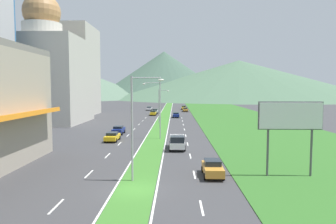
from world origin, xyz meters
TOP-DOWN VIEW (x-y plane):
  - ground_plane at (0.00, 0.00)m, footprint 600.00×600.00m
  - grass_median at (0.00, 60.00)m, footprint 3.20×240.00m
  - grass_verge_right at (20.60, 60.00)m, footprint 24.00×240.00m
  - lane_dash_left_2 at (-5.10, -3.56)m, footprint 0.16×2.80m
  - lane_dash_left_3 at (-5.10, 4.66)m, footprint 0.16×2.80m
  - lane_dash_left_4 at (-5.10, 12.89)m, footprint 0.16×2.80m
  - lane_dash_left_5 at (-5.10, 21.11)m, footprint 0.16×2.80m
  - lane_dash_left_6 at (-5.10, 29.33)m, footprint 0.16×2.80m
  - lane_dash_left_7 at (-5.10, 37.55)m, footprint 0.16×2.80m
  - lane_dash_left_8 at (-5.10, 45.77)m, footprint 0.16×2.80m
  - lane_dash_left_9 at (-5.10, 53.99)m, footprint 0.16×2.80m
  - lane_dash_left_10 at (-5.10, 62.21)m, footprint 0.16×2.80m
  - lane_dash_right_2 at (5.10, -3.56)m, footprint 0.16×2.80m
  - lane_dash_right_3 at (5.10, 4.66)m, footprint 0.16×2.80m
  - lane_dash_right_4 at (5.10, 12.89)m, footprint 0.16×2.80m
  - lane_dash_right_5 at (5.10, 21.11)m, footprint 0.16×2.80m
  - lane_dash_right_6 at (5.10, 29.33)m, footprint 0.16×2.80m
  - lane_dash_right_7 at (5.10, 37.55)m, footprint 0.16×2.80m
  - lane_dash_right_8 at (5.10, 45.77)m, footprint 0.16×2.80m
  - lane_dash_right_9 at (5.10, 53.99)m, footprint 0.16×2.80m
  - lane_dash_right_10 at (5.10, 62.21)m, footprint 0.16×2.80m
  - edge_line_median_left at (-1.75, 60.00)m, footprint 0.16×240.00m
  - edge_line_median_right at (1.75, 60.00)m, footprint 0.16×240.00m
  - domed_building at (-28.52, 49.60)m, footprint 19.13×19.13m
  - midrise_colored at (-30.59, 71.50)m, footprint 17.04×17.04m
  - hill_far_left at (-108.34, 240.28)m, footprint 181.72×181.72m
  - hill_far_center at (-7.49, 266.51)m, footprint 126.59×126.59m
  - hill_far_right at (57.56, 242.77)m, footprint 218.74×218.74m
  - street_lamp_near at (-0.25, 2.49)m, footprint 2.94×0.28m
  - street_lamp_mid at (0.46, 25.68)m, footprint 2.98×0.29m
  - street_lamp_far at (-0.35, 48.88)m, footprint 2.59×0.32m
  - billboard_roadside at (13.96, 4.26)m, footprint 5.98×0.28m
  - car_0 at (6.79, 4.26)m, footprint 1.88×4.06m
  - car_1 at (-3.38, 76.66)m, footprint 1.90×4.10m
  - car_2 at (-6.66, 23.54)m, footprint 1.96×4.65m
  - car_3 at (3.46, 63.59)m, footprint 1.91×4.64m
  - car_4 at (-6.65, 92.36)m, footprint 2.04×4.33m
  - car_5 at (6.57, 96.36)m, footprint 1.85×4.26m
  - car_6 at (-7.05, 30.87)m, footprint 1.92×4.47m
  - car_7 at (6.86, 86.00)m, footprint 1.87×4.57m
  - car_8 at (-3.58, 70.09)m, footprint 1.89×4.35m
  - pickup_truck_0 at (3.53, 17.05)m, footprint 2.18×5.40m

SIDE VIEW (x-z plane):
  - ground_plane at x=0.00m, z-range 0.00..0.00m
  - lane_dash_left_2 at x=-5.10m, z-range 0.00..0.01m
  - lane_dash_left_3 at x=-5.10m, z-range 0.00..0.01m
  - lane_dash_left_4 at x=-5.10m, z-range 0.00..0.01m
  - lane_dash_left_5 at x=-5.10m, z-range 0.00..0.01m
  - lane_dash_left_6 at x=-5.10m, z-range 0.00..0.01m
  - lane_dash_left_7 at x=-5.10m, z-range 0.00..0.01m
  - lane_dash_left_8 at x=-5.10m, z-range 0.00..0.01m
  - lane_dash_left_9 at x=-5.10m, z-range 0.00..0.01m
  - lane_dash_left_10 at x=-5.10m, z-range 0.00..0.01m
  - lane_dash_right_2 at x=5.10m, z-range 0.00..0.01m
  - lane_dash_right_3 at x=5.10m, z-range 0.00..0.01m
  - lane_dash_right_4 at x=5.10m, z-range 0.00..0.01m
  - lane_dash_right_5 at x=5.10m, z-range 0.00..0.01m
  - lane_dash_right_6 at x=5.10m, z-range 0.00..0.01m
  - lane_dash_right_7 at x=5.10m, z-range 0.00..0.01m
  - lane_dash_right_8 at x=5.10m, z-range 0.00..0.01m
  - lane_dash_right_9 at x=5.10m, z-range 0.00..0.01m
  - lane_dash_right_10 at x=5.10m, z-range 0.00..0.01m
  - edge_line_median_left at x=-1.75m, z-range 0.00..0.01m
  - edge_line_median_right at x=1.75m, z-range 0.00..0.01m
  - grass_median at x=0.00m, z-range 0.00..0.06m
  - grass_verge_right at x=20.60m, z-range 0.00..0.06m
  - car_2 at x=-6.66m, z-range 0.03..1.43m
  - car_4 at x=-6.65m, z-range 0.03..1.45m
  - car_3 at x=3.46m, z-range 0.03..1.45m
  - car_8 at x=-3.58m, z-range 0.02..1.47m
  - car_7 at x=6.86m, z-range 0.02..1.49m
  - car_6 at x=-7.05m, z-range 0.02..1.54m
  - car_0 at x=6.79m, z-range 0.01..1.56m
  - car_1 at x=-3.38m, z-range 0.01..1.56m
  - car_5 at x=6.57m, z-range 0.00..1.58m
  - pickup_truck_0 at x=3.53m, z-range -0.02..1.98m
  - street_lamp_far at x=-0.35m, z-range 0.64..8.65m
  - street_lamp_near at x=-0.25m, z-range 0.70..10.05m
  - street_lamp_mid at x=0.46m, z-range 0.70..10.05m
  - billboard_roadside at x=13.96m, z-range 1.89..8.96m
  - domed_building at x=-28.52m, z-range -3.53..27.18m
  - midrise_colored at x=-30.59m, z-range 0.00..27.30m
  - hill_far_right at x=57.56m, z-range 0.00..32.25m
  - hill_far_left at x=-108.34m, z-range 0.00..35.08m
  - hill_far_center at x=-7.49m, z-range 0.00..42.79m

